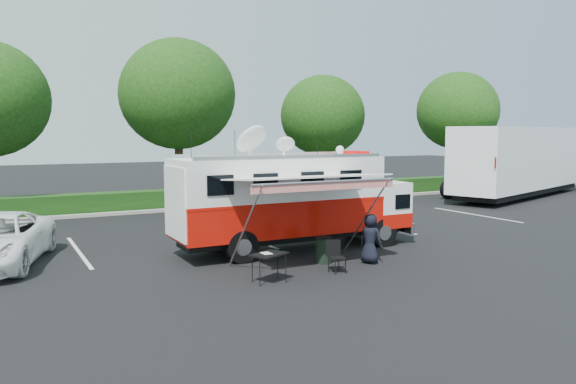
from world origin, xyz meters
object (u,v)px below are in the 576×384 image
object	(u,v)px
command_truck	(293,199)
folding_table	(269,255)
trash_bin	(324,250)
semi_trailer	(521,160)

from	to	relation	value
command_truck	folding_table	world-z (taller)	command_truck
folding_table	trash_bin	xyz separation A→B (m)	(2.43, 1.24, -0.33)
command_truck	semi_trailer	world-z (taller)	semi_trailer
command_truck	trash_bin	distance (m)	2.51
trash_bin	semi_trailer	bearing A→B (deg)	25.34
folding_table	command_truck	bearing A→B (deg)	53.01
command_truck	folding_table	xyz separation A→B (m)	(-2.54, -3.37, -0.98)
folding_table	semi_trailer	world-z (taller)	semi_trailer
command_truck	folding_table	size ratio (longest dim) A/B	7.56
semi_trailer	folding_table	bearing A→B (deg)	-154.49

